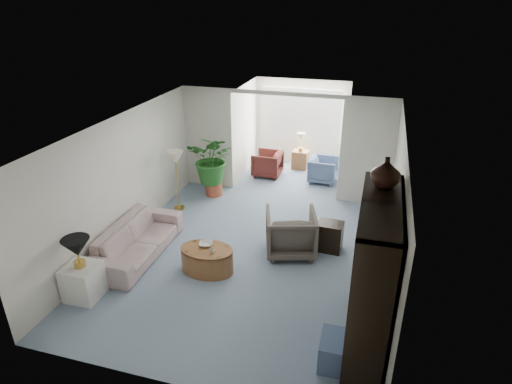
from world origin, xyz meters
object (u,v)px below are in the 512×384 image
(cabinet_urn, at_px, (386,172))
(plant_pot, at_px, (214,189))
(sofa, at_px, (137,240))
(table_lamp, at_px, (76,247))
(framed_picture, at_px, (397,193))
(ottoman, at_px, (340,352))
(coffee_bowl, at_px, (206,244))
(side_table_dark, at_px, (330,236))
(sunroom_chair_maroon, at_px, (267,164))
(sunroom_table, at_px, (300,160))
(coffee_cup, at_px, (212,251))
(floor_lamp, at_px, (175,157))
(wingback_chair, at_px, (291,233))
(sunroom_chair_blue, at_px, (323,170))
(end_table, at_px, (83,281))
(coffee_table, at_px, (207,260))
(entertainment_cabinet, at_px, (373,276))

(cabinet_urn, bearing_deg, plant_pot, 137.66)
(sofa, xyz_separation_m, table_lamp, (-0.20, -1.35, 0.61))
(framed_picture, relative_size, ottoman, 0.96)
(table_lamp, distance_m, coffee_bowl, 2.12)
(side_table_dark, distance_m, ottoman, 2.88)
(sunroom_chair_maroon, xyz_separation_m, sunroom_table, (0.75, 0.75, -0.08))
(table_lamp, bearing_deg, coffee_cup, 32.06)
(coffee_cup, height_order, plant_pot, coffee_cup)
(sofa, relative_size, sunroom_table, 4.24)
(table_lamp, bearing_deg, sunroom_table, 70.68)
(floor_lamp, distance_m, wingback_chair, 3.13)
(sofa, height_order, sunroom_chair_maroon, sunroom_chair_maroon)
(coffee_cup, xyz_separation_m, sunroom_chair_blue, (1.25, 4.67, -0.17))
(end_table, xyz_separation_m, sunroom_chair_maroon, (1.54, 5.79, 0.04))
(table_lamp, height_order, sunroom_table, table_lamp)
(side_table_dark, distance_m, plant_pot, 3.48)
(sofa, relative_size, coffee_table, 2.30)
(table_lamp, relative_size, wingback_chair, 0.47)
(sunroom_table, bearing_deg, coffee_cup, -95.29)
(wingback_chair, bearing_deg, plant_pot, -57.36)
(sofa, bearing_deg, coffee_table, -95.57)
(framed_picture, distance_m, coffee_table, 3.40)
(side_table_dark, distance_m, sunroom_table, 4.23)
(coffee_bowl, distance_m, sunroom_chair_blue, 4.70)
(end_table, distance_m, plant_pot, 4.29)
(table_lamp, relative_size, plant_pot, 1.10)
(floor_lamp, height_order, coffee_cup, floor_lamp)
(coffee_bowl, relative_size, sunroom_chair_maroon, 0.32)
(end_table, relative_size, sunroom_chair_maroon, 0.79)
(coffee_table, xyz_separation_m, plant_pot, (-1.03, 3.03, -0.07))
(side_table_dark, bearing_deg, sunroom_table, 108.37)
(sunroom_table, bearing_deg, table_lamp, -109.32)
(plant_pot, bearing_deg, end_table, -98.18)
(entertainment_cabinet, distance_m, cabinet_urn, 1.39)
(sofa, distance_m, table_lamp, 1.50)
(cabinet_urn, bearing_deg, sofa, 172.08)
(framed_picture, xyz_separation_m, cabinet_urn, (-0.23, -0.92, 0.69))
(sofa, bearing_deg, plant_pot, -8.58)
(sofa, xyz_separation_m, wingback_chair, (2.73, 0.88, 0.10))
(sofa, relative_size, sunroom_chair_maroon, 2.97)
(ottoman, bearing_deg, wingback_chair, 115.36)
(cabinet_urn, height_order, plant_pot, cabinet_urn)
(coffee_table, distance_m, sunroom_chair_maroon, 4.57)
(floor_lamp, height_order, coffee_table, floor_lamp)
(sunroom_chair_maroon, bearing_deg, coffee_bowl, 2.33)
(sunroom_chair_maroon, bearing_deg, table_lamp, -13.21)
(framed_picture, bearing_deg, coffee_bowl, -173.32)
(table_lamp, xyz_separation_m, cabinet_urn, (4.44, 0.76, 1.46))
(plant_pot, bearing_deg, floor_lamp, -118.39)
(ottoman, distance_m, sunroom_chair_blue, 6.19)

